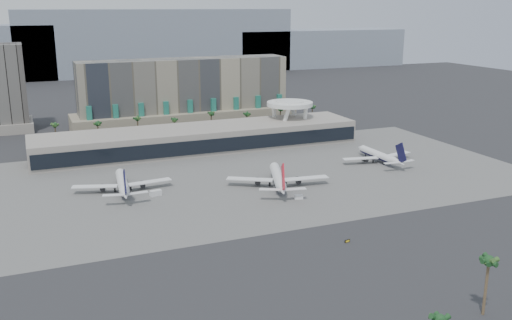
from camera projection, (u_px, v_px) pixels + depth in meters
name	position (u px, v px, depth m)	size (l,w,h in m)	color
ground	(290.00, 219.00, 203.05)	(900.00, 900.00, 0.00)	#232326
apron_pad	(236.00, 177.00, 252.19)	(260.00, 130.00, 0.06)	#5B5B59
mountain_ridge	(129.00, 47.00, 625.40)	(680.00, 60.00, 70.00)	gray
hotel	(185.00, 99.00, 358.16)	(140.00, 30.00, 42.00)	gray
office_tower	(3.00, 93.00, 341.11)	(30.00, 30.00, 52.00)	black
terminal	(200.00, 138.00, 299.50)	(170.00, 32.50, 14.50)	#AFA69A
saucer_structure	(290.00, 107.00, 321.95)	(26.00, 26.00, 21.89)	white
palm_row	(194.00, 117.00, 332.43)	(157.80, 2.80, 13.10)	brown
airliner_left	(123.00, 183.00, 232.16)	(40.21, 41.56, 14.35)	white
airliner_centre	(278.00, 178.00, 238.56)	(41.71, 43.14, 15.45)	white
airliner_right	(379.00, 155.00, 275.95)	(38.19, 39.28, 13.57)	white
service_vehicle_a	(156.00, 193.00, 227.78)	(4.58, 2.24, 2.24)	silver
service_vehicle_b	(299.00, 197.00, 223.95)	(3.23, 1.85, 1.66)	white
taxiway_sign	(347.00, 241.00, 182.94)	(2.09, 0.67, 0.94)	black
near_palm_b	(488.00, 267.00, 136.96)	(6.00, 6.00, 15.77)	brown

